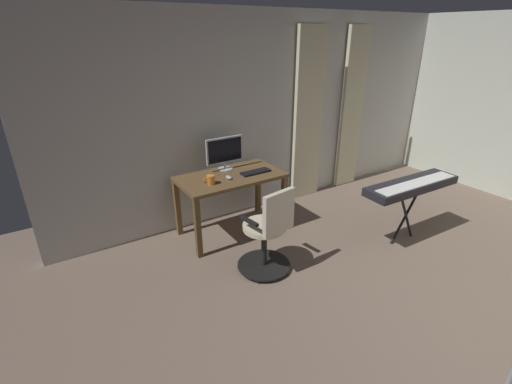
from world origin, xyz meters
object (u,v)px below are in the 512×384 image
at_px(piano_keyboard, 412,186).
at_px(office_chair, 268,234).
at_px(computer_mouse, 229,177).
at_px(mug_coffee, 210,180).
at_px(computer_monitor, 225,152).
at_px(desk, 231,184).
at_px(computer_keyboard, 256,172).

bearing_deg(piano_keyboard, office_chair, -9.90).
bearing_deg(computer_mouse, mug_coffee, 6.87).
distance_m(computer_monitor, mug_coffee, 0.52).
xyz_separation_m(office_chair, computer_mouse, (-0.02, -0.83, 0.33)).
height_order(computer_mouse, mug_coffee, mug_coffee).
distance_m(computer_monitor, piano_keyboard, 2.20).
relative_size(computer_monitor, mug_coffee, 3.48).
xyz_separation_m(computer_mouse, piano_keyboard, (-1.69, 1.21, -0.07)).
height_order(desk, computer_keyboard, computer_keyboard).
bearing_deg(office_chair, desk, 76.06).
xyz_separation_m(desk, mug_coffee, (0.31, 0.11, 0.16)).
height_order(office_chair, piano_keyboard, office_chair).
bearing_deg(desk, piano_keyboard, 141.43).
bearing_deg(office_chair, computer_monitor, 74.71).
bearing_deg(desk, computer_mouse, 50.51).
bearing_deg(piano_keyboard, mug_coffee, -28.92).
bearing_deg(computer_mouse, computer_keyboard, 178.46).
bearing_deg(computer_monitor, desk, 77.68).
relative_size(office_chair, piano_keyboard, 0.77).
relative_size(desk, computer_mouse, 12.37).
xyz_separation_m(computer_keyboard, computer_mouse, (0.36, -0.01, 0.01)).
height_order(office_chair, computer_mouse, office_chair).
xyz_separation_m(office_chair, piano_keyboard, (-1.70, 0.37, 0.26)).
relative_size(computer_monitor, computer_mouse, 4.80).
bearing_deg(computer_monitor, office_chair, 83.29).
bearing_deg(desk, office_chair, 84.64).
xyz_separation_m(office_chair, mug_coffee, (0.23, -0.80, 0.36)).
relative_size(computer_monitor, computer_keyboard, 1.31).
relative_size(desk, computer_monitor, 2.58).
bearing_deg(mug_coffee, computer_monitor, -137.57).
distance_m(computer_keyboard, computer_mouse, 0.36).
xyz_separation_m(desk, computer_mouse, (0.07, 0.08, 0.13)).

